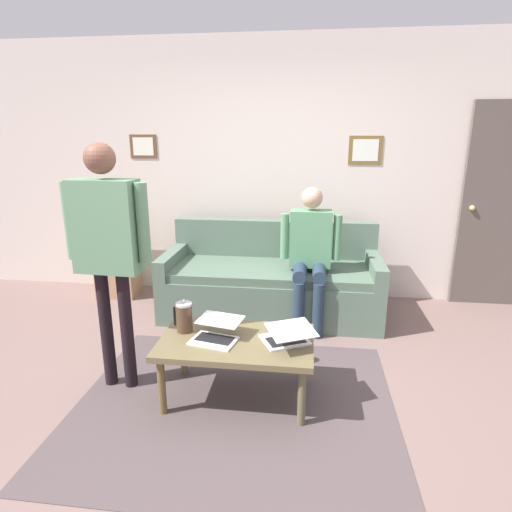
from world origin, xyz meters
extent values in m
plane|color=#745B55|center=(0.00, 0.00, 0.00)|extent=(7.68, 7.68, 0.00)
cube|color=#4D4042|center=(0.07, -0.01, 0.00)|extent=(2.09, 1.78, 0.01)
cube|color=beige|center=(0.00, -2.20, 1.35)|extent=(7.04, 0.10, 2.70)
cube|color=brown|center=(1.42, -2.15, 1.61)|extent=(0.30, 0.02, 0.25)
cube|color=silver|center=(1.42, -2.14, 1.61)|extent=(0.23, 0.00, 0.19)
cube|color=brown|center=(-0.93, -2.15, 1.58)|extent=(0.34, 0.02, 0.28)
cube|color=silver|center=(-0.93, -2.14, 1.58)|extent=(0.26, 0.00, 0.22)
cube|color=#564B44|center=(-2.32, -2.11, 1.02)|extent=(0.82, 0.05, 2.05)
sphere|color=tan|center=(-2.00, -2.07, 1.02)|extent=(0.06, 0.06, 0.06)
cube|color=#53695A|center=(-0.03, -1.53, 0.21)|extent=(2.09, 0.86, 0.42)
cube|color=#506755|center=(-0.03, -1.51, 0.46)|extent=(1.85, 0.78, 0.08)
cube|color=#53695A|center=(-0.03, -1.89, 0.65)|extent=(2.09, 0.14, 0.46)
cube|color=#53695A|center=(-1.01, -1.53, 0.52)|extent=(0.12, 0.86, 0.20)
cube|color=#53695A|center=(0.95, -1.53, 0.52)|extent=(0.12, 0.86, 0.20)
cube|color=brown|center=(0.07, -0.11, 0.41)|extent=(1.01, 0.61, 0.04)
cylinder|color=brown|center=(-0.37, 0.13, 0.20)|extent=(0.05, 0.05, 0.39)
cylinder|color=brown|center=(0.51, 0.13, 0.20)|extent=(0.05, 0.05, 0.39)
cylinder|color=brown|center=(-0.37, -0.35, 0.20)|extent=(0.05, 0.05, 0.39)
cylinder|color=brown|center=(0.51, -0.35, 0.20)|extent=(0.05, 0.05, 0.39)
cube|color=silver|center=(0.21, -0.06, 0.44)|extent=(0.33, 0.26, 0.01)
cube|color=black|center=(0.20, -0.07, 0.44)|extent=(0.26, 0.17, 0.00)
cube|color=silver|center=(0.18, -0.16, 0.54)|extent=(0.32, 0.25, 0.02)
cube|color=#B4C7EE|center=(0.18, -0.16, 0.54)|extent=(0.29, 0.23, 0.01)
cube|color=silver|center=(-0.25, -0.13, 0.44)|extent=(0.36, 0.34, 0.01)
cube|color=black|center=(-0.26, -0.11, 0.44)|extent=(0.28, 0.23, 0.00)
cube|color=silver|center=(-0.30, -0.04, 0.55)|extent=(0.35, 0.33, 0.04)
cube|color=#252F1F|center=(-0.29, -0.04, 0.55)|extent=(0.32, 0.29, 0.03)
cylinder|color=#4C3323|center=(0.44, -0.18, 0.53)|extent=(0.11, 0.11, 0.19)
cylinder|color=#B7B7BC|center=(0.44, -0.18, 0.63)|extent=(0.11, 0.11, 0.02)
sphere|color=#B2B2B7|center=(0.44, -0.18, 0.65)|extent=(0.03, 0.03, 0.03)
cube|color=black|center=(0.50, -0.18, 0.53)|extent=(0.01, 0.01, 0.13)
cube|color=#A97C57|center=(1.70, -1.84, 0.43)|extent=(0.42, 0.32, 0.85)
cylinder|color=brown|center=(1.70, -1.84, 0.95)|extent=(0.09, 0.09, 0.20)
cylinder|color=#3D7038|center=(1.71, -1.85, 1.14)|extent=(0.02, 0.04, 0.19)
sphere|color=#E2546A|center=(1.73, -1.86, 1.24)|extent=(0.05, 0.05, 0.05)
cylinder|color=#3D7038|center=(1.69, -1.83, 1.13)|extent=(0.03, 0.01, 0.15)
sphere|color=#D7546E|center=(1.69, -1.81, 1.20)|extent=(0.05, 0.05, 0.05)
cylinder|color=#3D7038|center=(1.68, -1.83, 1.11)|extent=(0.02, 0.02, 0.12)
sphere|color=silver|center=(1.68, -1.82, 1.17)|extent=(0.03, 0.03, 0.03)
cylinder|color=black|center=(0.99, -0.15, 0.43)|extent=(0.09, 0.09, 0.85)
cylinder|color=black|center=(0.84, -0.15, 0.43)|extent=(0.09, 0.09, 0.85)
cube|color=#5B8663|center=(0.92, -0.15, 1.16)|extent=(0.44, 0.21, 0.60)
cylinder|color=#5B8663|center=(1.17, -0.16, 1.19)|extent=(0.08, 0.08, 0.51)
cylinder|color=#5B8663|center=(0.66, -0.14, 1.19)|extent=(0.08, 0.08, 0.51)
sphere|color=brown|center=(0.92, -0.15, 1.59)|extent=(0.20, 0.20, 0.20)
cylinder|color=#243448|center=(-0.49, -1.07, 0.25)|extent=(0.10, 0.10, 0.50)
cylinder|color=#243448|center=(-0.32, -1.07, 0.25)|extent=(0.10, 0.10, 0.50)
cylinder|color=#243448|center=(-0.49, -1.25, 0.55)|extent=(0.12, 0.40, 0.12)
cylinder|color=#243448|center=(-0.32, -1.25, 0.55)|extent=(0.12, 0.40, 0.12)
cube|color=#569065|center=(-0.40, -1.43, 0.81)|extent=(0.37, 0.20, 0.52)
cylinder|color=#569065|center=(-0.64, -1.38, 0.84)|extent=(0.08, 0.08, 0.42)
cylinder|color=#569065|center=(-0.17, -1.38, 0.84)|extent=(0.08, 0.08, 0.42)
sphere|color=tan|center=(-0.40, -1.43, 1.19)|extent=(0.19, 0.19, 0.19)
camera|label=1|loc=(-0.38, 2.38, 1.72)|focal=29.68mm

